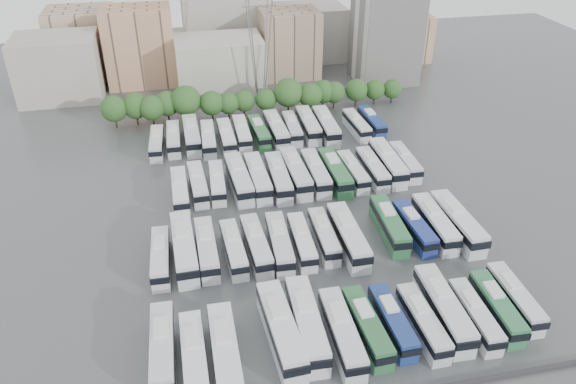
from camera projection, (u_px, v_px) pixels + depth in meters
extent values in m
plane|color=#424447|center=(303.00, 224.00, 85.71)|extent=(220.00, 220.00, 0.00)
cylinder|color=black|center=(116.00, 123.00, 114.95)|extent=(0.36, 0.36, 2.25)
sphere|color=#234C1E|center=(114.00, 109.00, 113.36)|extent=(5.39, 5.39, 5.39)
cylinder|color=black|center=(137.00, 119.00, 116.32)|extent=(0.36, 0.36, 2.23)
sphere|color=#234C1E|center=(135.00, 106.00, 114.75)|extent=(5.34, 5.34, 5.34)
cylinder|color=black|center=(154.00, 121.00, 115.68)|extent=(0.36, 0.36, 2.13)
sphere|color=#234C1E|center=(152.00, 108.00, 114.17)|extent=(5.12, 5.12, 5.12)
cylinder|color=black|center=(169.00, 117.00, 117.55)|extent=(0.36, 0.36, 2.18)
sphere|color=#234C1E|center=(167.00, 104.00, 116.01)|extent=(5.23, 5.23, 5.23)
cylinder|color=black|center=(188.00, 116.00, 117.29)|extent=(0.36, 0.36, 2.57)
sphere|color=#234C1E|center=(186.00, 101.00, 115.47)|extent=(6.18, 6.18, 6.18)
cylinder|color=black|center=(213.00, 116.00, 117.91)|extent=(0.36, 0.36, 2.13)
sphere|color=#234C1E|center=(212.00, 103.00, 116.40)|extent=(5.11, 5.11, 5.11)
cylinder|color=black|center=(229.00, 115.00, 118.82)|extent=(0.36, 0.36, 1.90)
sphere|color=#234C1E|center=(228.00, 103.00, 117.48)|extent=(4.56, 4.56, 4.56)
cylinder|color=black|center=(244.00, 112.00, 119.92)|extent=(0.36, 0.36, 1.89)
sphere|color=#234C1E|center=(244.00, 101.00, 118.58)|extent=(4.54, 4.54, 4.54)
cylinder|color=black|center=(266.00, 111.00, 120.51)|extent=(0.36, 0.36, 1.92)
sphere|color=#234C1E|center=(266.00, 99.00, 119.15)|extent=(4.61, 4.61, 4.61)
cylinder|color=black|center=(288.00, 108.00, 121.06)|extent=(0.36, 0.36, 2.58)
sphere|color=#234C1E|center=(288.00, 93.00, 119.24)|extent=(6.19, 6.19, 6.19)
cylinder|color=black|center=(310.00, 108.00, 121.52)|extent=(0.36, 0.36, 2.18)
sphere|color=#234C1E|center=(310.00, 95.00, 119.99)|extent=(5.22, 5.22, 5.22)
cylinder|color=black|center=(323.00, 104.00, 123.51)|extent=(0.36, 0.36, 2.13)
sphere|color=#234C1E|center=(323.00, 92.00, 122.01)|extent=(5.10, 5.10, 5.10)
cylinder|color=black|center=(334.00, 104.00, 123.72)|extent=(0.36, 0.36, 1.99)
sphere|color=#234C1E|center=(334.00, 92.00, 122.32)|extent=(4.77, 4.77, 4.77)
cylinder|color=black|center=(356.00, 102.00, 124.68)|extent=(0.36, 0.36, 2.04)
sphere|color=#234C1E|center=(356.00, 90.00, 123.24)|extent=(4.90, 4.90, 4.90)
cylinder|color=black|center=(374.00, 100.00, 125.72)|extent=(0.36, 0.36, 1.85)
sphere|color=#234C1E|center=(375.00, 90.00, 124.41)|extent=(4.43, 4.43, 4.43)
cylinder|color=black|center=(391.00, 99.00, 126.39)|extent=(0.36, 0.36, 1.79)
sphere|color=#234C1E|center=(392.00, 89.00, 125.12)|extent=(4.29, 4.29, 4.29)
cube|color=#9E998E|center=(59.00, 68.00, 126.34)|extent=(18.00, 14.00, 14.00)
cube|color=tan|center=(140.00, 46.00, 133.52)|extent=(16.00, 12.00, 18.00)
cube|color=#ADA89E|center=(220.00, 64.00, 131.61)|extent=(20.00, 14.00, 12.00)
cube|color=gray|center=(289.00, 43.00, 138.79)|extent=(14.00, 12.00, 16.00)
cube|color=gray|center=(226.00, 24.00, 146.94)|extent=(22.00, 16.00, 20.00)
cube|color=tan|center=(83.00, 42.00, 139.89)|extent=(16.00, 14.00, 16.00)
cube|color=#A39E93|center=(309.00, 32.00, 150.76)|extent=(18.00, 14.00, 14.00)
cube|color=tan|center=(401.00, 37.00, 150.55)|extent=(14.00, 12.00, 12.00)
cube|color=gray|center=(183.00, 52.00, 142.39)|extent=(12.00, 10.00, 10.00)
cube|color=silver|center=(387.00, 26.00, 133.43)|extent=(14.00, 14.00, 26.00)
cylinder|color=slate|center=(251.00, 29.00, 116.93)|extent=(2.90, 2.91, 33.83)
cylinder|color=slate|center=(248.00, 24.00, 120.27)|extent=(2.90, 2.91, 33.83)
cylinder|color=slate|center=(270.00, 28.00, 117.65)|extent=(2.90, 2.91, 33.83)
cylinder|color=slate|center=(267.00, 23.00, 120.99)|extent=(2.90, 2.91, 33.83)
cube|color=slate|center=(259.00, 6.00, 116.84)|extent=(7.00, 0.30, 0.30)
cube|color=silver|center=(163.00, 349.00, 61.96)|extent=(2.77, 11.88, 3.35)
cube|color=black|center=(162.00, 346.00, 61.50)|extent=(2.89, 12.06, 0.99)
cube|color=silver|center=(161.00, 327.00, 62.22)|extent=(1.74, 3.19, 0.43)
cube|color=silver|center=(194.00, 359.00, 60.77)|extent=(2.55, 11.70, 3.31)
cube|color=black|center=(194.00, 356.00, 60.32)|extent=(2.67, 11.87, 0.97)
cube|color=silver|center=(192.00, 337.00, 61.01)|extent=(1.67, 3.13, 0.43)
cube|color=silver|center=(226.00, 355.00, 61.05)|extent=(2.81, 12.86, 3.64)
cube|color=black|center=(225.00, 352.00, 60.56)|extent=(2.94, 13.05, 1.07)
cube|color=silver|center=(223.00, 331.00, 61.33)|extent=(1.84, 3.44, 0.47)
cube|color=silver|center=(281.00, 331.00, 64.09)|extent=(3.48, 13.43, 3.77)
cube|color=black|center=(281.00, 327.00, 63.58)|extent=(3.62, 13.63, 1.11)
cube|color=silver|center=(277.00, 307.00, 64.35)|extent=(2.06, 3.64, 0.49)
cube|color=silver|center=(307.00, 325.00, 64.95)|extent=(3.27, 13.19, 3.71)
cube|color=black|center=(307.00, 321.00, 64.45)|extent=(3.41, 13.39, 1.09)
cube|color=silver|center=(304.00, 301.00, 65.24)|extent=(1.98, 3.56, 0.48)
cube|color=silver|center=(342.00, 334.00, 63.94)|extent=(2.75, 12.10, 3.42)
cube|color=black|center=(342.00, 330.00, 63.47)|extent=(2.87, 12.28, 1.00)
cube|color=silver|center=(339.00, 312.00, 64.20)|extent=(1.76, 3.24, 0.44)
cube|color=#2A633A|center=(367.00, 328.00, 64.90)|extent=(2.79, 11.26, 3.17)
cube|color=black|center=(368.00, 325.00, 64.47)|extent=(2.91, 11.43, 0.93)
cube|color=silver|center=(363.00, 308.00, 65.12)|extent=(1.69, 3.04, 0.41)
cube|color=navy|center=(392.00, 322.00, 65.77)|extent=(2.41, 10.61, 3.00)
cube|color=black|center=(393.00, 319.00, 65.36)|extent=(2.51, 10.77, 0.88)
cube|color=silver|center=(389.00, 304.00, 65.99)|extent=(1.54, 2.84, 0.39)
cube|color=silver|center=(422.00, 323.00, 65.60)|extent=(2.44, 10.89, 3.08)
cube|color=black|center=(424.00, 320.00, 65.18)|extent=(2.55, 11.06, 0.91)
cube|color=silver|center=(419.00, 304.00, 65.82)|extent=(1.57, 2.92, 0.40)
cube|color=silver|center=(443.00, 309.00, 67.17)|extent=(3.19, 12.91, 3.63)
cube|color=black|center=(444.00, 306.00, 66.67)|extent=(3.32, 13.11, 1.07)
cube|color=silver|center=(440.00, 287.00, 67.44)|extent=(1.94, 3.48, 0.47)
cube|color=silver|center=(474.00, 316.00, 66.62)|extent=(2.57, 10.63, 2.99)
cube|color=black|center=(476.00, 313.00, 66.21)|extent=(2.68, 10.79, 0.88)
cube|color=silver|center=(472.00, 298.00, 66.85)|extent=(1.58, 2.86, 0.39)
cube|color=#307046|center=(496.00, 308.00, 67.76)|extent=(2.83, 10.94, 3.07)
cube|color=black|center=(498.00, 305.00, 67.34)|extent=(2.95, 11.11, 0.90)
cube|color=silver|center=(494.00, 290.00, 68.00)|extent=(1.68, 2.96, 0.40)
cube|color=silver|center=(514.00, 299.00, 69.20)|extent=(2.65, 10.87, 3.06)
cube|color=black|center=(516.00, 296.00, 68.78)|extent=(2.77, 11.03, 0.90)
cube|color=silver|center=(512.00, 281.00, 69.43)|extent=(1.62, 2.93, 0.40)
cube|color=silver|center=(161.00, 258.00, 76.04)|extent=(2.64, 10.98, 3.09)
cube|color=black|center=(160.00, 255.00, 75.62)|extent=(2.76, 11.15, 0.91)
cube|color=silver|center=(159.00, 242.00, 76.28)|extent=(1.63, 2.96, 0.40)
cube|color=silver|center=(184.00, 249.00, 77.29)|extent=(3.21, 13.43, 3.78)
cube|color=black|center=(184.00, 245.00, 76.78)|extent=(3.35, 13.64, 1.11)
cube|color=silver|center=(182.00, 229.00, 77.56)|extent=(1.99, 3.61, 0.49)
cube|color=silver|center=(207.00, 250.00, 77.52)|extent=(2.53, 11.64, 3.29)
cube|color=black|center=(207.00, 246.00, 77.07)|extent=(2.64, 11.81, 0.97)
cube|color=silver|center=(205.00, 233.00, 77.76)|extent=(1.66, 3.11, 0.43)
cube|color=silver|center=(234.00, 249.00, 77.71)|extent=(2.73, 10.91, 3.07)
cube|color=black|center=(234.00, 247.00, 77.29)|extent=(2.85, 11.07, 0.90)
cube|color=silver|center=(231.00, 234.00, 77.93)|extent=(1.65, 2.95, 0.40)
cube|color=silver|center=(256.00, 246.00, 78.26)|extent=(2.97, 11.66, 3.28)
cube|color=black|center=(256.00, 243.00, 77.81)|extent=(3.09, 11.84, 0.96)
cube|color=silver|center=(254.00, 229.00, 78.49)|extent=(1.77, 3.15, 0.42)
cube|color=silver|center=(280.00, 244.00, 78.53)|extent=(3.04, 11.86, 3.33)
cube|color=black|center=(280.00, 241.00, 78.08)|extent=(3.17, 12.04, 0.98)
cube|color=silver|center=(278.00, 227.00, 78.79)|extent=(1.81, 3.21, 0.43)
cube|color=silver|center=(302.00, 242.00, 79.15)|extent=(2.63, 10.89, 3.07)
cube|color=black|center=(302.00, 239.00, 78.73)|extent=(2.75, 11.06, 0.90)
cube|color=silver|center=(300.00, 227.00, 79.39)|extent=(1.62, 2.93, 0.40)
cube|color=silver|center=(324.00, 237.00, 80.28)|extent=(2.55, 10.92, 3.08)
cube|color=black|center=(324.00, 234.00, 79.86)|extent=(2.66, 11.09, 0.91)
cube|color=silver|center=(322.00, 221.00, 80.51)|extent=(1.60, 2.93, 0.40)
cube|color=silver|center=(348.00, 237.00, 79.68)|extent=(2.81, 13.02, 3.69)
cube|color=black|center=(349.00, 234.00, 79.17)|extent=(2.95, 13.21, 1.08)
cube|color=silver|center=(345.00, 219.00, 79.95)|extent=(1.86, 3.48, 0.48)
cube|color=#2D693D|center=(389.00, 225.00, 82.41)|extent=(3.17, 12.12, 3.40)
cube|color=black|center=(390.00, 222.00, 81.94)|extent=(3.30, 12.31, 1.00)
cube|color=silver|center=(387.00, 209.00, 82.67)|extent=(1.87, 3.29, 0.44)
cube|color=navy|center=(414.00, 228.00, 82.02)|extent=(2.72, 11.09, 3.12)
cube|color=black|center=(415.00, 225.00, 81.60)|extent=(2.83, 11.26, 0.92)
cube|color=silver|center=(411.00, 213.00, 82.25)|extent=(1.66, 2.99, 0.40)
cube|color=silver|center=(435.00, 224.00, 82.68)|extent=(2.86, 12.22, 3.45)
cube|color=black|center=(436.00, 221.00, 82.21)|extent=(2.98, 12.40, 1.01)
cube|color=silver|center=(432.00, 207.00, 82.94)|extent=(1.80, 3.28, 0.45)
cube|color=silver|center=(457.00, 223.00, 82.59)|extent=(2.98, 13.23, 3.74)
cube|color=black|center=(458.00, 220.00, 82.08)|extent=(3.12, 13.43, 1.10)
cube|color=silver|center=(454.00, 205.00, 82.86)|extent=(1.92, 3.54, 0.48)
cube|color=white|center=(180.00, 191.00, 90.84)|extent=(2.48, 11.32, 3.20)
cube|color=black|center=(180.00, 189.00, 90.40)|extent=(2.59, 11.49, 0.94)
cube|color=silver|center=(178.00, 177.00, 91.07)|extent=(1.62, 3.03, 0.41)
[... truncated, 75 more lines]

